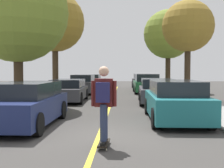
# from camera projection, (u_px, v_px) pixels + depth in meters

# --- Properties ---
(ground) EXTENTS (80.00, 80.00, 0.00)m
(ground) POSITION_uv_depth(u_px,v_px,m) (99.00, 135.00, 7.95)
(ground) COLOR #3D3A38
(center_line) EXTENTS (0.12, 39.20, 0.01)m
(center_line) POSITION_uv_depth(u_px,v_px,m) (107.00, 113.00, 11.94)
(center_line) COLOR gold
(center_line) RESTS_ON ground
(parked_car_left_nearest) EXTENTS (1.96, 4.30, 1.37)m
(parked_car_left_nearest) POSITION_uv_depth(u_px,v_px,m) (25.00, 104.00, 9.24)
(parked_car_left_nearest) COLOR navy
(parked_car_left_nearest) RESTS_ON ground
(parked_car_left_near) EXTENTS (1.99, 4.19, 1.25)m
(parked_car_left_near) POSITION_uv_depth(u_px,v_px,m) (68.00, 90.00, 16.39)
(parked_car_left_near) COLOR #38383D
(parked_car_left_near) RESTS_ON ground
(parked_car_left_far) EXTENTS (1.81, 4.63, 1.42)m
(parked_car_left_far) POSITION_uv_depth(u_px,v_px,m) (83.00, 84.00, 22.33)
(parked_car_left_far) COLOR #38383D
(parked_car_left_far) RESTS_ON ground
(parked_car_left_farthest) EXTENTS (1.96, 4.03, 1.36)m
(parked_car_left_farthest) POSITION_uv_depth(u_px,v_px,m) (91.00, 82.00, 28.19)
(parked_car_left_farthest) COLOR #BCAD89
(parked_car_left_farthest) RESTS_ON ground
(parked_car_right_nearest) EXTENTS (1.89, 4.38, 1.40)m
(parked_car_right_nearest) POSITION_uv_depth(u_px,v_px,m) (175.00, 101.00, 10.11)
(parked_car_right_nearest) COLOR #196066
(parked_car_right_nearest) RESTS_ON ground
(parked_car_right_near) EXTENTS (2.03, 4.41, 1.31)m
(parked_car_right_near) POSITION_uv_depth(u_px,v_px,m) (157.00, 91.00, 15.69)
(parked_car_right_near) COLOR #38383D
(parked_car_right_near) RESTS_ON ground
(parked_car_right_far) EXTENTS (2.01, 4.16, 1.47)m
(parked_car_right_far) POSITION_uv_depth(u_px,v_px,m) (146.00, 84.00, 22.67)
(parked_car_right_far) COLOR #1E5B33
(parked_car_right_far) RESTS_ON ground
(parked_car_right_farthest) EXTENTS (1.88, 4.15, 1.43)m
(parked_car_right_farthest) POSITION_uv_depth(u_px,v_px,m) (142.00, 81.00, 28.11)
(parked_car_right_farthest) COLOR black
(parked_car_right_farthest) RESTS_ON ground
(street_tree_left_nearest) EXTENTS (4.74, 4.74, 6.72)m
(street_tree_left_nearest) POSITION_uv_depth(u_px,v_px,m) (18.00, 12.00, 13.65)
(street_tree_left_nearest) COLOR #3D2D1E
(street_tree_left_nearest) RESTS_ON sidewalk_left
(street_tree_left_near) EXTENTS (4.27, 4.27, 7.23)m
(street_tree_left_near) POSITION_uv_depth(u_px,v_px,m) (55.00, 23.00, 21.10)
(street_tree_left_near) COLOR #3D2D1E
(street_tree_left_near) RESTS_ON sidewalk_left
(street_tree_right_nearest) EXTENTS (2.92, 2.92, 5.58)m
(street_tree_right_nearest) POSITION_uv_depth(u_px,v_px,m) (188.00, 27.00, 16.52)
(street_tree_right_nearest) COLOR #3D2D1E
(street_tree_right_nearest) RESTS_ON sidewalk_right
(street_tree_right_near) EXTENTS (3.98, 3.98, 6.55)m
(street_tree_right_near) POSITION_uv_depth(u_px,v_px,m) (168.00, 34.00, 23.79)
(street_tree_right_near) COLOR #3D2D1E
(street_tree_right_near) RESTS_ON sidewalk_right
(skateboard) EXTENTS (0.26, 0.85, 0.10)m
(skateboard) POSITION_uv_depth(u_px,v_px,m) (104.00, 143.00, 6.69)
(skateboard) COLOR black
(skateboard) RESTS_ON ground
(skateboarder) EXTENTS (0.58, 0.70, 1.74)m
(skateboarder) POSITION_uv_depth(u_px,v_px,m) (104.00, 100.00, 6.61)
(skateboarder) COLOR black
(skateboarder) RESTS_ON skateboard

